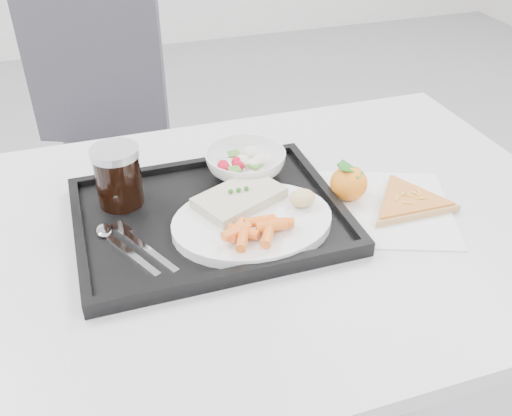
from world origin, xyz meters
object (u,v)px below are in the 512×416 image
tray (210,217)px  dinner_plate (252,222)px  tangerine (349,183)px  chair (106,138)px  table (246,255)px  salad_bowl (245,163)px  cola_glass (118,175)px  pizza_slice (409,202)px

tray → dinner_plate: (0.06, -0.06, 0.02)m
tray → tangerine: tangerine is taller
dinner_plate → tangerine: 0.20m
chair → table: bearing=-77.7°
chair → salad_bowl: bearing=-71.9°
table → tangerine: size_ratio=15.28×
cola_glass → tray: bearing=-31.4°
chair → tangerine: size_ratio=11.84×
cola_glass → tangerine: 0.41m
pizza_slice → tray: bearing=169.0°
chair → dinner_plate: size_ratio=3.44×
chair → cola_glass: 0.76m
chair → tangerine: chair is taller
salad_bowl → pizza_slice: (0.25, -0.18, -0.03)m
tangerine → pizza_slice: bearing=-30.1°
table → dinner_plate: (0.00, -0.03, 0.09)m
table → chair: bearing=102.3°
tray → salad_bowl: (0.10, 0.11, 0.03)m
chair → tangerine: 0.92m
table → tray: (-0.06, 0.03, 0.08)m
chair → cola_glass: (-0.01, -0.71, 0.28)m
dinner_plate → cola_glass: size_ratio=2.50×
salad_bowl → table: bearing=-107.6°
dinner_plate → tangerine: tangerine is taller
tray → dinner_plate: size_ratio=1.67×
tangerine → dinner_plate: bearing=-167.4°
table → dinner_plate: bearing=-82.8°
dinner_plate → cola_glass: (-0.20, 0.14, 0.05)m
dinner_plate → cola_glass: 0.25m
pizza_slice → chair: bearing=118.9°
chair → dinner_plate: bearing=-77.8°
table → tangerine: tangerine is taller
tray → pizza_slice: (0.35, -0.07, 0.00)m
tray → dinner_plate: bearing=-44.4°
dinner_plate → tangerine: size_ratio=3.44×
tray → pizza_slice: tray is taller
table → cola_glass: cola_glass is taller
chair → salad_bowl: size_ratio=6.11×
dinner_plate → pizza_slice: size_ratio=1.02×
dinner_plate → salad_bowl: 0.17m
pizza_slice → table: bearing=172.5°
cola_glass → chair: bearing=88.9°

